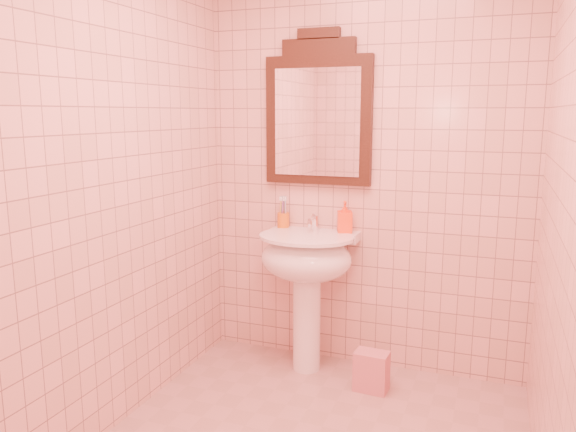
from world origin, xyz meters
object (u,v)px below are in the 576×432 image
at_px(pedestal_sink, 307,267).
at_px(toothbrush_cup, 283,220).
at_px(mirror, 318,114).
at_px(towel, 371,371).
at_px(soap_dispenser, 345,217).

relative_size(pedestal_sink, toothbrush_cup, 4.90).
height_order(pedestal_sink, mirror, mirror).
bearing_deg(pedestal_sink, toothbrush_cup, 141.95).
distance_m(mirror, towel, 1.57).
bearing_deg(soap_dispenser, towel, -68.83).
height_order(mirror, soap_dispenser, mirror).
distance_m(pedestal_sink, mirror, 0.94).
distance_m(pedestal_sink, towel, 0.71).
relative_size(soap_dispenser, towel, 0.83).
height_order(pedestal_sink, towel, pedestal_sink).
bearing_deg(toothbrush_cup, soap_dispenser, -0.80).
bearing_deg(towel, toothbrush_cup, 155.92).
distance_m(mirror, soap_dispenser, 0.65).
distance_m(pedestal_sink, soap_dispenser, 0.39).
relative_size(mirror, towel, 4.02).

